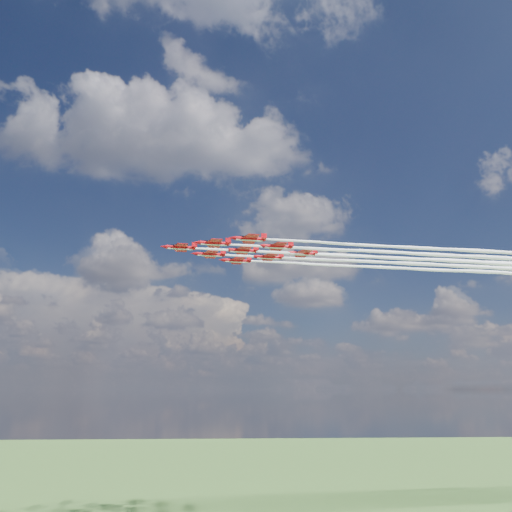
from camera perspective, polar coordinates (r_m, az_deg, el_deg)
name	(u,v)px	position (r m, az deg, el deg)	size (l,w,h in m)	color
jet_lead	(416,259)	(172.99, 17.80, -0.33)	(160.60, 24.66, 2.76)	red
jet_row2_port	(453,255)	(172.43, 21.58, 0.06)	(160.60, 24.66, 2.76)	red
jet_row2_starb	(433,265)	(182.96, 19.52, -0.96)	(160.60, 24.66, 2.76)	red
jet_row3_port	(492,252)	(172.64, 25.38, 0.44)	(160.60, 24.66, 2.76)	red
jet_row3_centre	(468,262)	(182.71, 23.11, -0.60)	(160.60, 24.66, 2.76)	red
jet_row3_starb	(448,270)	(193.09, 21.07, -1.53)	(160.60, 24.66, 2.76)	red
jet_row4_port	(506,258)	(183.19, 26.68, -0.23)	(160.60, 24.66, 2.76)	red
jet_row4_starb	(482,267)	(193.13, 24.47, -1.18)	(160.60, 24.66, 2.76)	red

